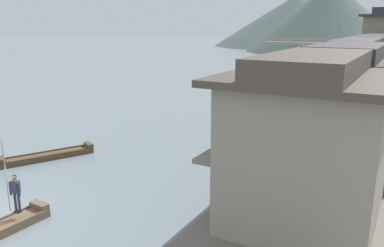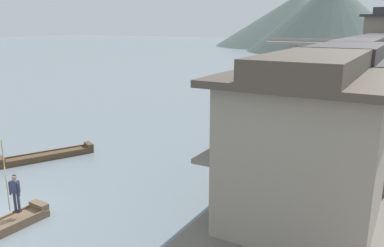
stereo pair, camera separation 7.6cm
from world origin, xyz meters
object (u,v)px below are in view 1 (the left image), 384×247
(boat_moored_third, at_px, (276,71))
(mooring_post_dock_far, at_px, (339,95))
(boatman_person, at_px, (15,189))
(boat_moored_second, at_px, (295,121))
(boat_midriver_upstream, at_px, (341,81))
(house_waterfront_tall, at_px, (353,87))
(house_waterfront_end, at_px, (383,49))
(boat_moored_far, at_px, (48,156))
(mooring_post_dock_mid, at_px, (311,120))
(stone_bridge, at_px, (337,47))
(house_waterfront_far, at_px, (379,67))
(house_waterfront_second, at_px, (342,108))
(boat_midriver_drifting, at_px, (326,93))
(house_waterfront_nearest, at_px, (309,141))
(boat_moored_nearest, at_px, (300,83))
(house_waterfront_narrow, at_px, (367,74))
(mooring_post_dock_near, at_px, (252,171))

(boat_moored_third, distance_m, mooring_post_dock_far, 27.98)
(boatman_person, xyz_separation_m, boat_moored_second, (5.27, 22.14, -1.33))
(boat_midriver_upstream, distance_m, house_waterfront_tall, 29.49)
(boat_moored_third, bearing_deg, house_waterfront_end, -39.91)
(boatman_person, bearing_deg, boat_moored_far, 131.59)
(mooring_post_dock_mid, bearing_deg, stone_bridge, 98.36)
(boatman_person, bearing_deg, house_waterfront_far, 72.97)
(boat_midriver_upstream, xyz_separation_m, house_waterfront_second, (5.72, -35.85, 3.58))
(stone_bridge, bearing_deg, boatman_person, -89.26)
(boat_midriver_drifting, distance_m, house_waterfront_nearest, 32.45)
(stone_bridge, bearing_deg, boat_midriver_upstream, -78.43)
(boat_moored_third, relative_size, boat_moored_far, 0.77)
(boat_moored_nearest, relative_size, house_waterfront_far, 0.83)
(boat_moored_third, distance_m, house_waterfront_nearest, 52.53)
(boatman_person, bearing_deg, mooring_post_dock_mid, 68.81)
(house_waterfront_narrow, xyz_separation_m, house_waterfront_far, (0.33, 6.76, 0.01))
(mooring_post_dock_near, bearing_deg, stone_bridge, 96.96)
(house_waterfront_second, bearing_deg, boat_moored_nearest, 107.68)
(boat_midriver_upstream, distance_m, mooring_post_dock_far, 17.34)
(mooring_post_dock_mid, bearing_deg, house_waterfront_nearest, -77.71)
(boat_midriver_upstream, relative_size, mooring_post_dock_mid, 4.94)
(boatman_person, distance_m, boat_moored_nearest, 43.94)
(boat_moored_second, distance_m, house_waterfront_narrow, 7.33)
(boat_moored_third, xyz_separation_m, boat_moored_far, (1.34, -48.26, 0.02))
(house_waterfront_narrow, relative_size, house_waterfront_end, 0.95)
(house_waterfront_end, distance_m, mooring_post_dock_near, 33.54)
(boat_moored_far, relative_size, house_waterfront_nearest, 0.76)
(mooring_post_dock_far, bearing_deg, boat_moored_far, -117.78)
(house_waterfront_far, bearing_deg, house_waterfront_narrow, -92.78)
(boat_moored_third, height_order, house_waterfront_end, house_waterfront_end)
(mooring_post_dock_near, bearing_deg, boat_midriver_drifting, 94.81)
(boat_moored_far, xyz_separation_m, mooring_post_dock_far, (12.68, 24.07, 1.10))
(house_waterfront_end, distance_m, mooring_post_dock_far, 11.31)
(boat_moored_second, bearing_deg, house_waterfront_narrow, 43.75)
(mooring_post_dock_mid, bearing_deg, house_waterfront_tall, -5.41)
(boat_midriver_drifting, height_order, house_waterfront_nearest, house_waterfront_nearest)
(mooring_post_dock_far, distance_m, stone_bridge, 45.30)
(boat_midriver_upstream, xyz_separation_m, house_waterfront_narrow, (5.23, -20.74, 3.58))
(house_waterfront_second, bearing_deg, boatman_person, -132.19)
(house_waterfront_second, bearing_deg, mooring_post_dock_near, -126.74)
(house_waterfront_narrow, bearing_deg, boat_moored_nearest, 119.60)
(house_waterfront_nearest, height_order, house_waterfront_tall, same)
(house_waterfront_tall, xyz_separation_m, house_waterfront_end, (-0.05, 22.01, 1.30))
(boatman_person, height_order, boat_moored_second, boatman_person)
(boat_moored_far, bearing_deg, house_waterfront_far, 60.13)
(boat_midriver_drifting, bearing_deg, mooring_post_dock_mid, -82.14)
(boatman_person, bearing_deg, house_waterfront_end, 76.37)
(boatman_person, xyz_separation_m, boat_midriver_upstream, (4.65, 47.29, -1.29))
(boat_midriver_upstream, bearing_deg, boat_moored_nearest, -143.91)
(boatman_person, xyz_separation_m, mooring_post_dock_far, (7.26, 30.18, -0.28))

